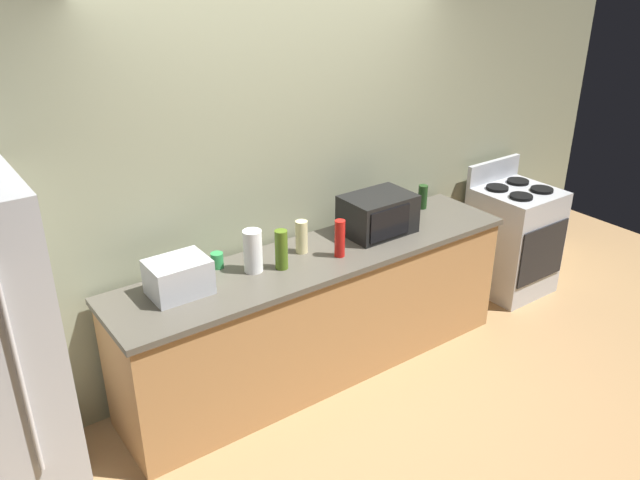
# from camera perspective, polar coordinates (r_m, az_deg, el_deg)

# --- Properties ---
(ground_plane) EXTENTS (8.00, 8.00, 0.00)m
(ground_plane) POSITION_cam_1_polar(r_m,az_deg,el_deg) (4.41, 3.13, -13.68)
(ground_plane) COLOR #A87F51
(back_wall) EXTENTS (6.40, 0.10, 2.70)m
(back_wall) POSITION_cam_1_polar(r_m,az_deg,el_deg) (4.33, -3.19, 6.07)
(back_wall) COLOR gray
(back_wall) RESTS_ON ground_plane
(counter_run) EXTENTS (2.84, 0.64, 0.90)m
(counter_run) POSITION_cam_1_polar(r_m,az_deg,el_deg) (4.41, 0.00, -6.47)
(counter_run) COLOR #B27F4C
(counter_run) RESTS_ON ground_plane
(stove_range) EXTENTS (0.60, 0.61, 1.08)m
(stove_range) POSITION_cam_1_polar(r_m,az_deg,el_deg) (5.67, 16.62, 0.08)
(stove_range) COLOR #B7BABF
(stove_range) RESTS_ON ground_plane
(microwave) EXTENTS (0.48, 0.35, 0.27)m
(microwave) POSITION_cam_1_polar(r_m,az_deg,el_deg) (4.47, 5.13, 2.29)
(microwave) COLOR black
(microwave) RESTS_ON counter_run
(toaster_oven) EXTENTS (0.34, 0.26, 0.21)m
(toaster_oven) POSITION_cam_1_polar(r_m,az_deg,el_deg) (3.78, -12.38, -3.21)
(toaster_oven) COLOR #B7BABF
(toaster_oven) RESTS_ON counter_run
(paper_towel_roll) EXTENTS (0.12, 0.12, 0.27)m
(paper_towel_roll) POSITION_cam_1_polar(r_m,az_deg,el_deg) (3.94, -5.95, -0.98)
(paper_towel_roll) COLOR white
(paper_towel_roll) RESTS_ON counter_run
(bottle_hot_sauce) EXTENTS (0.07, 0.07, 0.25)m
(bottle_hot_sauce) POSITION_cam_1_polar(r_m,az_deg,el_deg) (4.11, 1.76, 0.14)
(bottle_hot_sauce) COLOR red
(bottle_hot_sauce) RESTS_ON counter_run
(bottle_olive_oil) EXTENTS (0.08, 0.08, 0.25)m
(bottle_olive_oil) POSITION_cam_1_polar(r_m,az_deg,el_deg) (3.97, -3.43, -0.85)
(bottle_olive_oil) COLOR #4C6B19
(bottle_olive_oil) RESTS_ON counter_run
(bottle_hand_soap) EXTENTS (0.08, 0.08, 0.22)m
(bottle_hand_soap) POSITION_cam_1_polar(r_m,az_deg,el_deg) (4.17, -1.64, 0.29)
(bottle_hand_soap) COLOR beige
(bottle_hand_soap) RESTS_ON counter_run
(bottle_wine) EXTENTS (0.07, 0.07, 0.18)m
(bottle_wine) POSITION_cam_1_polar(r_m,az_deg,el_deg) (4.94, 9.04, 3.79)
(bottle_wine) COLOR #1E3F19
(bottle_wine) RESTS_ON counter_run
(mug_green) EXTENTS (0.08, 0.08, 0.10)m
(mug_green) POSITION_cam_1_polar(r_m,az_deg,el_deg) (4.05, -9.06, -1.78)
(mug_green) COLOR #2D8C47
(mug_green) RESTS_ON counter_run
(mug_black) EXTENTS (0.09, 0.09, 0.09)m
(mug_black) POSITION_cam_1_polar(r_m,az_deg,el_deg) (4.84, 7.11, 2.88)
(mug_black) COLOR black
(mug_black) RESTS_ON counter_run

